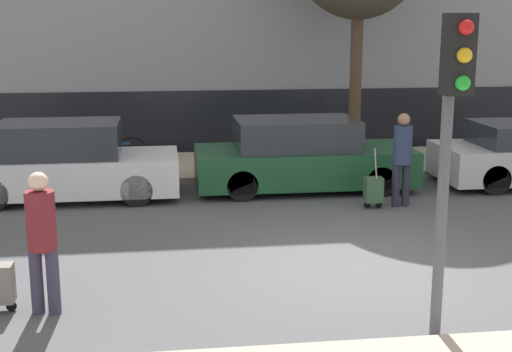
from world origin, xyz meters
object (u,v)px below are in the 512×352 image
Objects in this scene: parked_car_0 at (67,164)px; trolley_left at (0,284)px; pedestrian_left at (42,234)px; trolley_right at (374,190)px; parked_car_1 at (302,157)px; parked_bicycle at (108,152)px; traffic_light at (452,113)px; pedestrian_right at (402,154)px.

trolley_left is (-0.12, -5.51, -0.34)m from parked_car_0.
pedestrian_left is 1.53× the size of trolley_right.
trolley_left is (-4.75, -5.69, -0.32)m from parked_car_1.
trolley_left is 0.64× the size of parked_bicycle.
trolley_left is at bearing -91.22° from parked_car_0.
traffic_light reaches higher than pedestrian_left.
parked_car_0 reaches higher than trolley_left.
traffic_light is (4.75, -6.92, 1.79)m from parked_car_0.
parked_car_1 is 2.56× the size of pedestrian_left.
trolley_right is at bearing -36.35° from parked_bicycle.
traffic_light is 10.21m from parked_bicycle.
pedestrian_right is (6.19, -1.42, 0.30)m from parked_car_0.
parked_car_0 is 4.64m from parked_car_1.
pedestrian_left is 4.77m from traffic_light.
parked_car_0 is at bearing 165.15° from trolley_right.
pedestrian_left is 6.68m from trolley_right.
pedestrian_right reaches higher than parked_bicycle.
pedestrian_left is 7.84m from parked_bicycle.
trolley_right is 5.89m from traffic_light.
pedestrian_left is 0.83m from trolley_left.
traffic_light is (4.87, -1.41, 2.13)m from trolley_left.
traffic_light is at bearing -55.50° from parked_car_0.
parked_car_1 is at bearing 126.01° from pedestrian_right.
pedestrian_right is at bearing 75.36° from traffic_light.
pedestrian_right reaches higher than parked_car_0.
parked_car_1 reaches higher than trolley_right.
traffic_light is (0.12, -7.10, 1.81)m from parked_car_1.
trolley_right is (5.22, 4.12, -0.62)m from pedestrian_left.
parked_bicycle is at bearing 100.65° from pedestrian_left.
trolley_right is (5.76, 4.01, -0.00)m from trolley_left.
pedestrian_right is at bearing 32.95° from trolley_left.
pedestrian_right is at bearing 48.15° from pedestrian_left.
traffic_light is (-0.89, -5.42, 2.13)m from trolley_right.
parked_car_1 is at bearing 50.13° from trolley_left.
parked_car_0 is 6.36m from pedestrian_right.
parked_car_0 is at bearing 124.50° from traffic_light.
pedestrian_left is at bearing -152.09° from pedestrian_right.
pedestrian_left reaches higher than parked_car_1.
trolley_left is at bearing -129.87° from parked_car_1.
parked_car_0 is 2.39× the size of pedestrian_right.
parked_car_1 is at bearing -26.70° from parked_bicycle.
trolley_left is 0.33× the size of traffic_light.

